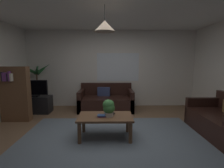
{
  "coord_description": "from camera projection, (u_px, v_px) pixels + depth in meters",
  "views": [
    {
      "loc": [
        -0.05,
        -3.16,
        1.52
      ],
      "look_at": [
        0.0,
        0.3,
        1.05
      ],
      "focal_mm": 26.48,
      "sensor_mm": 36.0,
      "label": 1
    }
  ],
  "objects": [
    {
      "name": "coffee_table",
      "position": [
        105.0,
        119.0,
        3.29
      ],
      "size": [
        1.07,
        0.63,
        0.45
      ],
      "color": "brown",
      "rests_on": "ground"
    },
    {
      "name": "tv",
      "position": [
        34.0,
        88.0,
        4.85
      ],
      "size": [
        0.77,
        0.16,
        0.49
      ],
      "color": "black",
      "rests_on": "tv_stand"
    },
    {
      "name": "floor",
      "position": [
        112.0,
        138.0,
        3.34
      ],
      "size": [
        5.64,
        4.88,
        0.02
      ],
      "primitive_type": "cube",
      "color": "brown",
      "rests_on": "ground"
    },
    {
      "name": "bookshelf_corner",
      "position": [
        15.0,
        93.0,
        4.19
      ],
      "size": [
        0.7,
        0.31,
        1.4
      ],
      "color": "brown",
      "rests_on": "ground"
    },
    {
      "name": "ceiling",
      "position": [
        112.0,
        3.0,
        2.99
      ],
      "size": [
        5.64,
        4.88,
        0.02
      ],
      "primitive_type": "cube",
      "color": "white"
    },
    {
      "name": "tv_stand",
      "position": [
        36.0,
        104.0,
        4.94
      ],
      "size": [
        0.9,
        0.44,
        0.5
      ],
      "primitive_type": "cube",
      "color": "black",
      "rests_on": "ground"
    },
    {
      "name": "book_on_table_1",
      "position": [
        101.0,
        115.0,
        3.22
      ],
      "size": [
        0.16,
        0.13,
        0.02
      ],
      "primitive_type": "cube",
      "rotation": [
        0.0,
        0.0,
        -0.12
      ],
      "color": "#2D4C8C",
      "rests_on": "coffee_table"
    },
    {
      "name": "remote_on_table_0",
      "position": [
        112.0,
        114.0,
        3.35
      ],
      "size": [
        0.12,
        0.16,
        0.02
      ],
      "primitive_type": "cube",
      "rotation": [
        0.0,
        0.0,
        2.61
      ],
      "color": "black",
      "rests_on": "coffee_table"
    },
    {
      "name": "pendant_lamp",
      "position": [
        105.0,
        26.0,
        3.05
      ],
      "size": [
        0.4,
        0.4,
        0.48
      ],
      "color": "black"
    },
    {
      "name": "potted_palm_corner",
      "position": [
        37.0,
        86.0,
        5.32
      ],
      "size": [
        0.93,
        0.88,
        1.5
      ],
      "color": "#4C4C51",
      "rests_on": "ground"
    },
    {
      "name": "potted_plant_on_table",
      "position": [
        109.0,
        107.0,
        3.25
      ],
      "size": [
        0.24,
        0.23,
        0.33
      ],
      "color": "beige",
      "rests_on": "coffee_table"
    },
    {
      "name": "couch_under_window",
      "position": [
        106.0,
        101.0,
        5.22
      ],
      "size": [
        1.67,
        0.88,
        0.82
      ],
      "color": "black",
      "rests_on": "ground"
    },
    {
      "name": "rug",
      "position": [
        112.0,
        142.0,
        3.14
      ],
      "size": [
        3.67,
        2.68,
        0.01
      ],
      "primitive_type": "cube",
      "color": "slate",
      "rests_on": "ground"
    },
    {
      "name": "couch_right_side",
      "position": [
        224.0,
        122.0,
        3.43
      ],
      "size": [
        0.88,
        1.48,
        0.82
      ],
      "rotation": [
        0.0,
        0.0,
        -1.57
      ],
      "color": "black",
      "rests_on": "ground"
    },
    {
      "name": "window_pane",
      "position": [
        118.0,
        67.0,
        5.57
      ],
      "size": [
        1.41,
        0.01,
        0.94
      ],
      "primitive_type": "cube",
      "color": "white"
    },
    {
      "name": "wall_back",
      "position": [
        111.0,
        69.0,
        5.61
      ],
      "size": [
        5.76,
        0.06,
        2.56
      ],
      "primitive_type": "cube",
      "color": "silver",
      "rests_on": "ground"
    },
    {
      "name": "book_on_table_0",
      "position": [
        102.0,
        116.0,
        3.23
      ],
      "size": [
        0.17,
        0.14,
        0.02
      ],
      "primitive_type": "cube",
      "rotation": [
        0.0,
        0.0,
        0.17
      ],
      "color": "#72387F",
      "rests_on": "coffee_table"
    }
  ]
}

